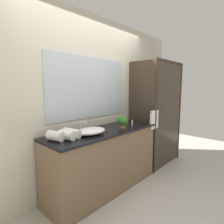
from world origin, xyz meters
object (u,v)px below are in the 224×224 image
Objects in this scene: rolled_towel_near_edge at (55,136)px; rolled_towel_middle at (67,135)px; amenity_bottle_conditioner at (132,122)px; amenity_bottle_body_wash at (119,122)px; rolled_towel_far_edge at (72,133)px; faucet at (81,128)px; sink_basin at (91,131)px; potted_plant at (123,121)px.

rolled_towel_near_edge is 0.13m from rolled_towel_middle.
amenity_bottle_conditioner is 1.32m from rolled_towel_near_edge.
rolled_towel_near_edge is (-1.24, -0.10, 0.01)m from amenity_bottle_body_wash.
faucet is at bearing 27.51° from rolled_towel_far_edge.
rolled_towel_middle reaches higher than sink_basin.
potted_plant reaches higher than rolled_towel_far_edge.
rolled_towel_middle is at bearing 177.73° from amenity_bottle_conditioner.
rolled_towel_middle is at bearing -148.90° from rolled_towel_far_edge.
faucet is 0.85× the size of rolled_towel_middle.
rolled_towel_middle is (-0.36, -0.20, 0.01)m from faucet.
rolled_towel_far_edge reaches higher than amenity_bottle_body_wash.
sink_basin is at bearing 176.79° from amenity_bottle_conditioner.
amenity_bottle_conditioner is (0.07, -0.21, 0.01)m from amenity_bottle_body_wash.
rolled_towel_middle is at bearing -151.37° from faucet.
rolled_towel_far_edge is (-0.25, 0.07, 0.01)m from sink_basin.
faucet reaches higher than rolled_towel_middle.
faucet is at bearing 155.09° from potted_plant.
amenity_bottle_body_wash is (0.77, -0.03, -0.01)m from faucet.
rolled_towel_middle is at bearing -31.72° from rolled_towel_near_edge.
amenity_bottle_body_wash is 0.45× the size of rolled_towel_middle.
sink_basin is 4.86× the size of amenity_bottle_body_wash.
amenity_bottle_body_wash is 0.36× the size of rolled_towel_far_edge.
rolled_towel_middle is (-1.13, -0.17, 0.02)m from amenity_bottle_body_wash.
amenity_bottle_conditioner is at bearing 4.31° from potted_plant.
potted_plant reaches higher than faucet.
faucet is 0.49m from rolled_towel_near_edge.
rolled_towel_near_edge is (-1.31, 0.12, 0.01)m from amenity_bottle_conditioner.
rolled_towel_middle reaches higher than rolled_towel_near_edge.
rolled_towel_near_edge reaches higher than sink_basin.
sink_basin is at bearing -90.00° from faucet.
rolled_towel_near_edge is at bearing 172.56° from potted_plant.
rolled_towel_middle is (-0.36, 0.00, 0.01)m from sink_basin.
potted_plant is (0.57, -0.07, 0.06)m from sink_basin.
faucet is at bearing 163.80° from amenity_bottle_conditioner.
rolled_towel_far_edge reaches higher than amenity_bottle_conditioner.
rolled_towel_far_edge is at bearing 165.07° from sink_basin.
sink_basin is 2.16× the size of rolled_towel_near_edge.
sink_basin is 0.20m from faucet.
rolled_towel_far_edge is at bearing 31.10° from rolled_towel_middle.
potted_plant is at bearing -24.91° from faucet.
amenity_bottle_body_wash is at bearing 4.50° from rolled_towel_near_edge.
amenity_bottle_conditioner is (0.27, 0.02, -0.06)m from potted_plant.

